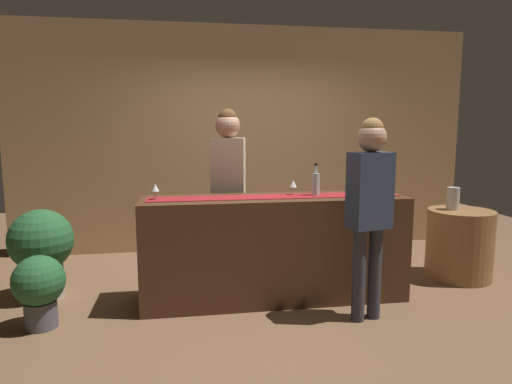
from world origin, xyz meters
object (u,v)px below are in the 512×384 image
at_px(wine_glass_near_customer, 155,188).
at_px(potted_plant_tall, 41,247).
at_px(bartender, 228,175).
at_px(wine_glass_mid_counter, 293,184).
at_px(customer_sipping, 370,197).
at_px(vase_on_side_table, 453,198).
at_px(wine_bottle_clear, 316,184).
at_px(round_side_table, 459,244).
at_px(potted_plant_small, 39,286).
at_px(wine_bottle_green, 379,182).

distance_m(wine_glass_near_customer, potted_plant_tall, 1.29).
bearing_deg(bartender, wine_glass_mid_counter, 151.15).
xyz_separation_m(customer_sipping, vase_on_side_table, (1.33, 0.90, -0.18)).
height_order(wine_bottle_clear, customer_sipping, customer_sipping).
distance_m(wine_glass_near_customer, round_side_table, 3.24).
relative_size(wine_bottle_clear, round_side_table, 0.41).
relative_size(wine_bottle_clear, wine_glass_near_customer, 2.10).
bearing_deg(wine_glass_near_customer, wine_bottle_clear, 0.77).
bearing_deg(vase_on_side_table, potted_plant_small, -171.02).
relative_size(round_side_table, vase_on_side_table, 3.08).
relative_size(bartender, customer_sipping, 1.06).
bearing_deg(vase_on_side_table, round_side_table, -33.84).
relative_size(wine_glass_near_customer, round_side_table, 0.19).
distance_m(wine_glass_mid_counter, bartender, 0.76).
distance_m(wine_bottle_clear, potted_plant_tall, 2.64).
relative_size(customer_sipping, round_side_table, 2.28).
relative_size(wine_glass_mid_counter, potted_plant_tall, 0.17).
xyz_separation_m(wine_bottle_green, wine_glass_mid_counter, (-0.85, 0.01, -0.01)).
xyz_separation_m(wine_glass_near_customer, round_side_table, (3.15, 0.27, -0.71)).
height_order(bartender, potted_plant_small, bartender).
bearing_deg(wine_bottle_clear, bartender, 143.41).
bearing_deg(customer_sipping, wine_bottle_green, 46.99).
height_order(wine_glass_mid_counter, vase_on_side_table, wine_glass_mid_counter).
distance_m(round_side_table, vase_on_side_table, 0.50).
xyz_separation_m(wine_bottle_clear, potted_plant_small, (-2.38, -0.33, -0.74)).
height_order(wine_bottle_clear, bartender, bartender).
height_order(wine_bottle_green, wine_bottle_clear, same).
bearing_deg(potted_plant_small, potted_plant_tall, 104.03).
bearing_deg(wine_glass_mid_counter, customer_sipping, -53.24).
height_order(round_side_table, potted_plant_small, round_side_table).
xyz_separation_m(round_side_table, potted_plant_small, (-4.07, -0.58, -0.02)).
bearing_deg(customer_sipping, wine_bottle_clear, 102.05).
xyz_separation_m(bartender, round_side_table, (2.45, -0.31, -0.76)).
distance_m(round_side_table, potted_plant_small, 4.11).
xyz_separation_m(wine_bottle_green, wine_bottle_clear, (-0.65, -0.05, 0.00)).
bearing_deg(wine_glass_near_customer, potted_plant_tall, 161.23).
bearing_deg(potted_plant_tall, wine_bottle_clear, -7.80).
height_order(wine_glass_near_customer, bartender, bartender).
bearing_deg(potted_plant_small, customer_sipping, -5.66).
height_order(bartender, round_side_table, bartender).
bearing_deg(vase_on_side_table, bartender, 173.66).
height_order(wine_bottle_clear, round_side_table, wine_bottle_clear).
bearing_deg(wine_glass_mid_counter, wine_glass_near_customer, -176.72).
distance_m(wine_glass_mid_counter, round_side_table, 2.03).
distance_m(wine_bottle_clear, round_side_table, 1.85).
xyz_separation_m(wine_bottle_green, customer_sipping, (-0.37, -0.64, -0.05)).
distance_m(wine_bottle_green, wine_glass_mid_counter, 0.85).
xyz_separation_m(wine_bottle_green, wine_glass_near_customer, (-2.11, -0.07, -0.01)).
relative_size(bartender, vase_on_side_table, 7.49).
bearing_deg(wine_bottle_clear, wine_glass_near_customer, -179.23).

